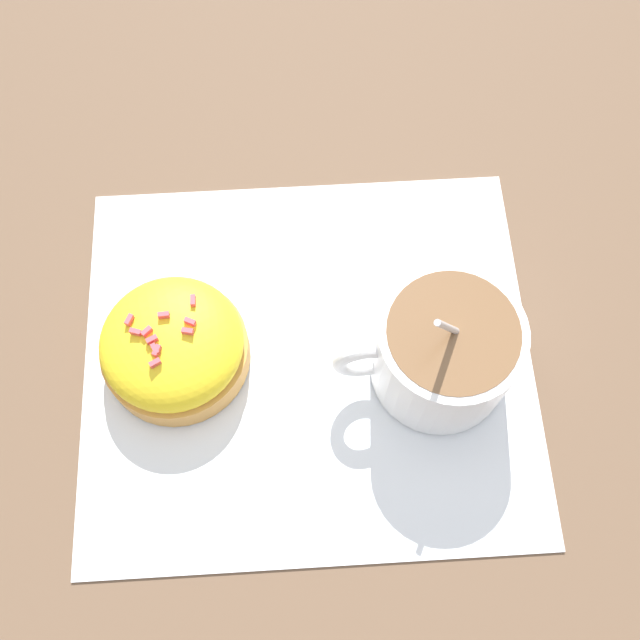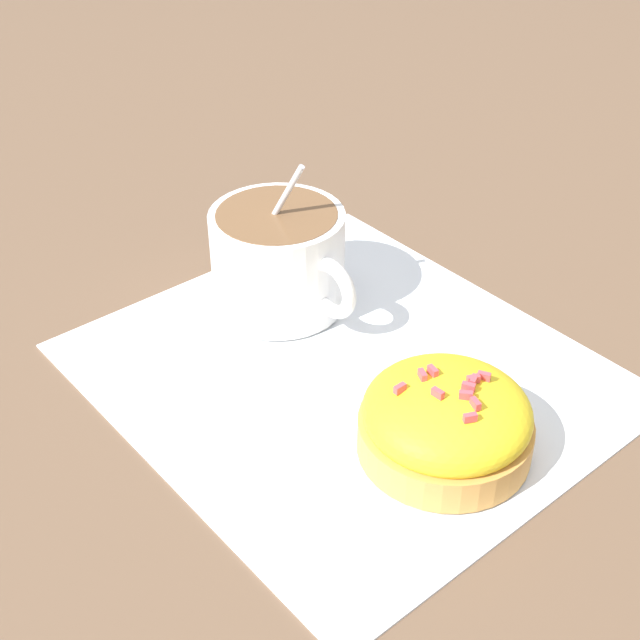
{
  "view_description": "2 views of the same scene",
  "coord_description": "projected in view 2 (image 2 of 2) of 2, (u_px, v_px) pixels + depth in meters",
  "views": [
    {
      "loc": [
        -0.01,
        0.17,
        0.48
      ],
      "look_at": [
        -0.01,
        -0.01,
        0.04
      ],
      "focal_mm": 42.0,
      "sensor_mm": 36.0,
      "label": 1
    },
    {
      "loc": [
        0.33,
        -0.27,
        0.35
      ],
      "look_at": [
        -0.01,
        -0.01,
        0.04
      ],
      "focal_mm": 50.0,
      "sensor_mm": 36.0,
      "label": 2
    }
  ],
  "objects": [
    {
      "name": "ground_plane",
      "position": [
        346.0,
        374.0,
        0.55
      ],
      "size": [
        3.0,
        3.0,
        0.0
      ],
      "primitive_type": "plane",
      "color": "brown"
    },
    {
      "name": "paper_napkin",
      "position": [
        346.0,
        372.0,
        0.55
      ],
      "size": [
        0.31,
        0.29,
        0.0
      ],
      "color": "white",
      "rests_on": "ground_plane"
    },
    {
      "name": "coffee_cup",
      "position": [
        279.0,
        256.0,
        0.59
      ],
      "size": [
        0.12,
        0.09,
        0.11
      ],
      "color": "white",
      "rests_on": "paper_napkin"
    },
    {
      "name": "frosted_pastry",
      "position": [
        445.0,
        422.0,
        0.48
      ],
      "size": [
        0.1,
        0.1,
        0.05
      ],
      "color": "#D19347",
      "rests_on": "paper_napkin"
    }
  ]
}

